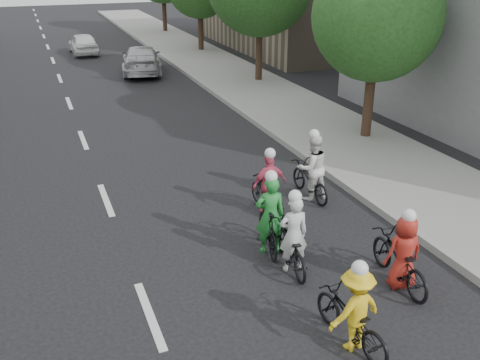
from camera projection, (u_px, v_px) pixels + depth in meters
ground at (150, 315)px, 9.29m from camera, size 120.00×120.00×0.00m
sidewalk_right at (297, 113)px, 20.50m from camera, size 4.00×80.00×0.15m
curb_right at (250, 118)px, 19.83m from camera, size 0.18×80.00×0.18m
tree_r_0 at (377, 16)px, 16.32m from camera, size 4.00×4.00×5.97m
cyclist_0 at (311, 174)px, 13.44m from camera, size 0.84×1.73×1.85m
cyclist_1 at (269, 223)px, 11.06m from camera, size 0.77×1.68×1.84m
cyclist_2 at (400, 258)px, 9.94m from camera, size 0.83×1.93×1.61m
cyclist_3 at (353, 315)px, 8.37m from camera, size 1.00×1.78×1.59m
cyclist_4 at (291, 243)px, 10.47m from camera, size 0.85×1.81×1.72m
cyclist_5 at (268, 189)px, 12.70m from camera, size 0.92×1.58×1.66m
follow_car_lead at (142, 60)px, 27.25m from camera, size 2.86×5.03×1.37m
follow_car_trail at (83, 43)px, 32.30m from camera, size 1.58×3.73×1.26m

